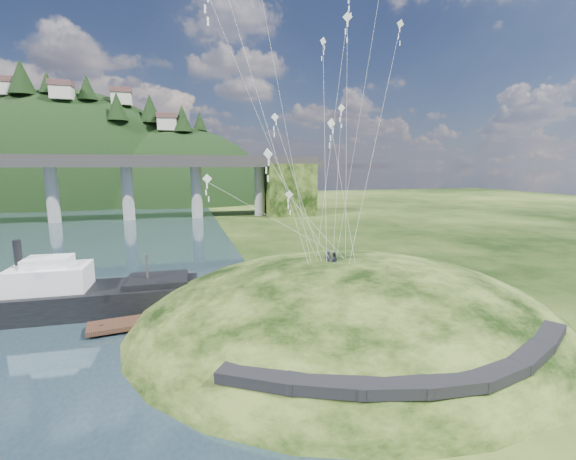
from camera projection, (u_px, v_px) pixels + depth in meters
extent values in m
plane|color=black|center=(257.00, 341.00, 27.68)|extent=(320.00, 320.00, 0.00)
ellipsoid|color=black|center=(347.00, 336.00, 31.96)|extent=(36.00, 32.00, 13.00)
cube|color=black|center=(258.00, 376.00, 19.35)|extent=(4.32, 3.62, 0.71)
cube|color=black|center=(326.00, 384.00, 18.58)|extent=(4.10, 2.97, 0.61)
cube|color=black|center=(392.00, 386.00, 18.43)|extent=(3.85, 2.37, 0.62)
cube|color=black|center=(451.00, 382.00, 18.80)|extent=(3.62, 1.83, 0.66)
cube|color=black|center=(498.00, 371.00, 19.79)|extent=(3.82, 2.27, 0.68)
cube|color=black|center=(529.00, 353.00, 21.48)|extent=(4.11, 2.97, 0.71)
cube|color=black|center=(546.00, 335.00, 23.75)|extent=(4.26, 3.43, 0.66)
cylinder|color=gray|center=(52.00, 193.00, 84.57)|extent=(2.60, 2.60, 13.00)
cylinder|color=gray|center=(128.00, 192.00, 88.70)|extent=(2.60, 2.60, 13.00)
cylinder|color=gray|center=(197.00, 191.00, 92.83)|extent=(2.60, 2.60, 13.00)
cylinder|color=gray|center=(260.00, 190.00, 96.96)|extent=(2.60, 2.60, 13.00)
cube|color=black|center=(288.00, 189.00, 98.96)|extent=(12.00, 11.00, 13.00)
ellipsoid|color=black|center=(79.00, 218.00, 137.68)|extent=(96.00, 68.00, 88.00)
ellipsoid|color=black|center=(181.00, 228.00, 140.07)|extent=(76.00, 56.00, 72.00)
cone|color=black|center=(21.00, 77.00, 116.81)|extent=(8.01, 8.01, 10.54)
cone|color=black|center=(47.00, 82.00, 118.37)|extent=(4.97, 4.97, 6.54)
cone|color=black|center=(87.00, 87.00, 119.70)|extent=(5.83, 5.83, 7.67)
cone|color=black|center=(117.00, 106.00, 118.38)|extent=(6.47, 6.47, 8.51)
cone|color=black|center=(150.00, 109.00, 127.29)|extent=(7.13, 7.13, 9.38)
cone|color=black|center=(182.00, 118.00, 125.82)|extent=(6.56, 6.56, 8.63)
cone|color=black|center=(200.00, 121.00, 132.74)|extent=(4.88, 4.88, 6.42)
cube|color=beige|center=(8.00, 89.00, 119.19)|extent=(6.00, 5.00, 4.00)
cube|color=brown|center=(6.00, 80.00, 118.74)|extent=(6.40, 5.40, 1.60)
cube|color=beige|center=(62.00, 93.00, 116.40)|extent=(6.00, 5.00, 4.00)
cube|color=brown|center=(61.00, 84.00, 115.95)|extent=(6.40, 5.40, 1.60)
cube|color=beige|center=(122.00, 99.00, 126.37)|extent=(6.00, 5.00, 4.00)
cube|color=brown|center=(121.00, 91.00, 125.93)|extent=(6.40, 5.40, 1.60)
cube|color=beige|center=(167.00, 124.00, 125.77)|extent=(6.00, 5.00, 4.00)
cube|color=brown|center=(167.00, 116.00, 125.33)|extent=(6.40, 5.40, 1.60)
cube|color=black|center=(86.00, 300.00, 32.99)|extent=(18.93, 5.74, 2.22)
cube|color=white|center=(50.00, 280.00, 32.06)|extent=(6.09, 3.95, 2.39)
cube|color=white|center=(48.00, 263.00, 31.83)|extent=(3.50, 2.67, 1.02)
cube|color=black|center=(158.00, 280.00, 34.16)|extent=(5.26, 4.43, 0.51)
cylinder|color=black|center=(18.00, 253.00, 31.16)|extent=(0.60, 0.60, 2.05)
cylinder|color=#2D2B2B|center=(147.00, 268.00, 33.78)|extent=(0.20, 0.20, 2.56)
cube|color=#311C14|center=(185.00, 315.00, 31.40)|extent=(14.53, 4.21, 0.36)
cylinder|color=#311C14|center=(102.00, 331.00, 29.01)|extent=(0.31, 0.31, 1.03)
cylinder|color=#311C14|center=(145.00, 324.00, 30.23)|extent=(0.31, 0.31, 1.03)
cylinder|color=#311C14|center=(185.00, 318.00, 31.44)|extent=(0.31, 0.31, 1.03)
cylinder|color=#311C14|center=(222.00, 312.00, 32.66)|extent=(0.31, 0.31, 1.03)
cylinder|color=#311C14|center=(256.00, 307.00, 33.87)|extent=(0.31, 0.31, 1.03)
imported|color=#22252E|center=(328.00, 251.00, 30.66)|extent=(0.60, 0.40, 1.61)
imported|color=#22252E|center=(334.00, 252.00, 30.46)|extent=(0.84, 0.71, 1.55)
cube|color=white|center=(347.00, 17.00, 30.90)|extent=(0.73, 0.37, 0.78)
cube|color=white|center=(347.00, 24.00, 30.99)|extent=(0.10, 0.05, 0.46)
cube|color=white|center=(347.00, 32.00, 31.08)|extent=(0.10, 0.05, 0.46)
cube|color=white|center=(347.00, 39.00, 31.17)|extent=(0.10, 0.05, 0.46)
cube|color=white|center=(268.00, 154.00, 27.78)|extent=(0.56, 0.67, 0.81)
cube|color=white|center=(268.00, 162.00, 27.88)|extent=(0.10, 0.08, 0.48)
cube|color=white|center=(268.00, 170.00, 27.97)|extent=(0.10, 0.08, 0.48)
cube|color=white|center=(268.00, 178.00, 28.07)|extent=(0.10, 0.08, 0.48)
cube|color=white|center=(208.00, 10.00, 22.36)|extent=(0.11, 0.05, 0.48)
cube|color=white|center=(208.00, 21.00, 22.45)|extent=(0.11, 0.05, 0.48)
cube|color=white|center=(207.00, 179.00, 34.33)|extent=(0.87, 0.19, 0.86)
cube|color=white|center=(207.00, 186.00, 34.43)|extent=(0.11, 0.03, 0.50)
cube|color=white|center=(208.00, 192.00, 34.53)|extent=(0.11, 0.03, 0.50)
cube|color=white|center=(208.00, 199.00, 34.64)|extent=(0.11, 0.03, 0.50)
cube|color=white|center=(341.00, 108.00, 37.96)|extent=(0.53, 0.63, 0.76)
cube|color=white|center=(341.00, 114.00, 38.05)|extent=(0.09, 0.07, 0.45)
cube|color=white|center=(341.00, 120.00, 38.14)|extent=(0.09, 0.07, 0.45)
cube|color=white|center=(341.00, 125.00, 38.23)|extent=(0.09, 0.07, 0.45)
cube|color=white|center=(275.00, 117.00, 34.13)|extent=(0.62, 0.42, 0.71)
cube|color=white|center=(275.00, 123.00, 34.21)|extent=(0.09, 0.05, 0.41)
cube|color=white|center=(275.00, 129.00, 34.30)|extent=(0.09, 0.05, 0.41)
cube|color=white|center=(275.00, 135.00, 34.38)|extent=(0.09, 0.05, 0.41)
cube|color=white|center=(331.00, 123.00, 29.27)|extent=(0.74, 0.28, 0.77)
cube|color=white|center=(331.00, 131.00, 29.36)|extent=(0.10, 0.06, 0.45)
cube|color=white|center=(331.00, 138.00, 29.45)|extent=(0.10, 0.06, 0.45)
cube|color=white|center=(331.00, 145.00, 29.54)|extent=(0.10, 0.06, 0.45)
cube|color=white|center=(400.00, 24.00, 35.05)|extent=(0.76, 0.25, 0.74)
cube|color=white|center=(400.00, 30.00, 35.13)|extent=(0.10, 0.06, 0.44)
cube|color=white|center=(400.00, 36.00, 35.22)|extent=(0.10, 0.06, 0.44)
cube|color=white|center=(399.00, 43.00, 35.31)|extent=(0.10, 0.06, 0.44)
cube|color=white|center=(350.00, 1.00, 30.51)|extent=(0.09, 0.04, 0.41)
cube|color=white|center=(350.00, 8.00, 30.60)|extent=(0.09, 0.04, 0.41)
cube|color=white|center=(350.00, 15.00, 30.68)|extent=(0.09, 0.04, 0.41)
cube|color=white|center=(289.00, 194.00, 37.09)|extent=(0.82, 0.25, 0.81)
cube|color=white|center=(289.00, 200.00, 37.18)|extent=(0.11, 0.03, 0.48)
cube|color=white|center=(289.00, 206.00, 37.28)|extent=(0.11, 0.03, 0.48)
cube|color=white|center=(289.00, 212.00, 37.38)|extent=(0.11, 0.03, 0.48)
cube|color=white|center=(323.00, 41.00, 35.24)|extent=(0.68, 0.32, 0.72)
cube|color=white|center=(323.00, 47.00, 35.33)|extent=(0.09, 0.07, 0.42)
cube|color=white|center=(323.00, 53.00, 35.41)|extent=(0.09, 0.07, 0.42)
cube|color=white|center=(323.00, 59.00, 35.50)|extent=(0.09, 0.07, 0.42)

